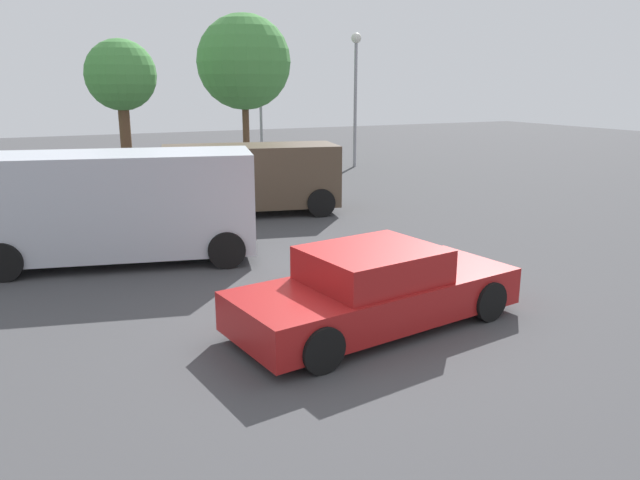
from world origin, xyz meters
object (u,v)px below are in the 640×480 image
at_px(suv_dark, 252,177).
at_px(light_post_mid, 260,66).
at_px(sedan_foreground, 376,290).
at_px(van_white, 121,204).
at_px(light_post_near, 356,76).
at_px(dog, 381,260).

xyz_separation_m(suv_dark, light_post_mid, (5.23, 13.17, 3.45)).
xyz_separation_m(sedan_foreground, suv_dark, (1.12, 8.74, 0.50)).
distance_m(van_white, light_post_near, 16.35).
distance_m(sedan_foreground, light_post_mid, 23.15).
xyz_separation_m(van_white, suv_dark, (4.06, 3.40, -0.15)).
relative_size(suv_dark, light_post_near, 0.89).
bearing_deg(dog, light_post_mid, -149.05).
distance_m(dog, light_post_near, 16.41).
bearing_deg(dog, sedan_foreground, 11.26).
distance_m(sedan_foreground, dog, 2.66).
bearing_deg(light_post_mid, dog, -103.92).
relative_size(dog, light_post_mid, 0.08).
relative_size(van_white, light_post_mid, 0.85).
relative_size(dog, van_white, 0.09).
relative_size(sedan_foreground, dog, 9.11).
distance_m(suv_dark, light_post_mid, 14.58).
bearing_deg(light_post_mid, suv_dark, -111.66).
distance_m(dog, light_post_mid, 20.74).
bearing_deg(light_post_mid, light_post_near, -66.24).
height_order(sedan_foreground, suv_dark, suv_dark).
relative_size(dog, light_post_near, 0.09).
xyz_separation_m(sedan_foreground, van_white, (-2.94, 5.35, 0.65)).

